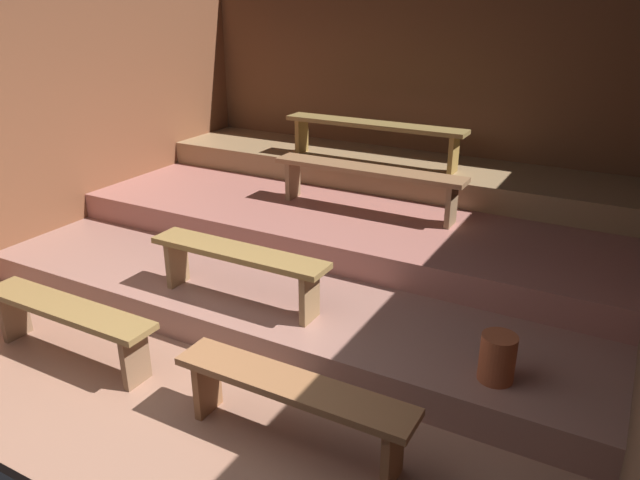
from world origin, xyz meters
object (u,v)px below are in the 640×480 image
at_px(bench_floor_left, 68,317).
at_px(bench_lower_center, 238,260).
at_px(bench_upper_center, 373,130).
at_px(pail_lower, 497,358).
at_px(bench_floor_right, 292,395).
at_px(bench_middle_center, 367,175).

height_order(bench_floor_left, bench_lower_center, bench_lower_center).
relative_size(bench_floor_left, bench_upper_center, 0.74).
distance_m(bench_lower_center, bench_upper_center, 2.64).
height_order(bench_upper_center, pail_lower, bench_upper_center).
bearing_deg(bench_upper_center, bench_floor_right, -72.78).
bearing_deg(bench_upper_center, bench_middle_center, -68.99).
distance_m(bench_floor_left, bench_lower_center, 1.29).
height_order(bench_floor_left, bench_floor_right, same).
bearing_deg(bench_floor_right, bench_middle_center, 106.03).
xyz_separation_m(bench_upper_center, pail_lower, (2.07, -2.66, -0.73)).
height_order(bench_floor_left, bench_upper_center, bench_upper_center).
distance_m(bench_floor_left, bench_floor_right, 1.90).
bearing_deg(bench_lower_center, pail_lower, -2.17).
height_order(bench_middle_center, bench_upper_center, bench_upper_center).
distance_m(bench_floor_right, bench_upper_center, 3.78).
distance_m(bench_lower_center, bench_middle_center, 1.80).
xyz_separation_m(bench_lower_center, bench_middle_center, (0.28, 1.76, 0.27)).
relative_size(bench_floor_left, pail_lower, 4.84).
bearing_deg(bench_upper_center, bench_floor_left, -102.94).
distance_m(bench_middle_center, pail_lower, 2.58).
bearing_deg(bench_floor_right, bench_upper_center, 107.22).
height_order(bench_floor_right, pail_lower, pail_lower).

